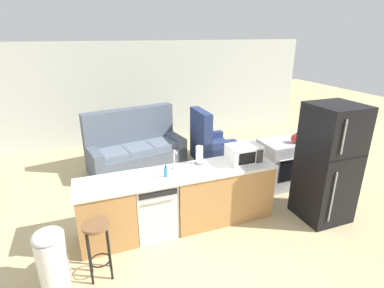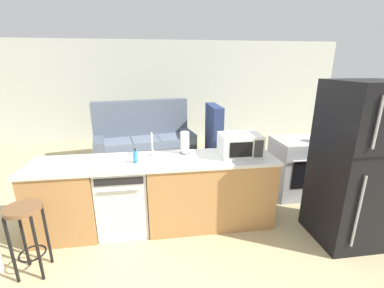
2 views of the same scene
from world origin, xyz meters
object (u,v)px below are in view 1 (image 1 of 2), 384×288
object	(u,v)px
paper_towel_roll	(199,155)
bar_stool	(97,239)
microwave	(244,154)
couch	(135,150)
dishwasher	(154,206)
soap_bottle	(166,172)
armchair	(209,146)
trash_bin	(52,257)
refrigerator	(328,164)
stove_range	(281,164)
kettle	(296,138)

from	to	relation	value
paper_towel_roll	bar_stool	size ratio (longest dim) A/B	0.38
microwave	couch	distance (m)	2.80
dishwasher	microwave	size ratio (longest dim) A/B	1.68
soap_bottle	armchair	size ratio (longest dim) A/B	0.15
trash_bin	paper_towel_roll	bearing A→B (deg)	19.66
microwave	dishwasher	bearing A→B (deg)	179.95
couch	refrigerator	bearing A→B (deg)	-50.37
stove_range	paper_towel_roll	world-z (taller)	paper_towel_roll
refrigerator	microwave	distance (m)	1.28
stove_range	soap_bottle	xyz separation A→B (m)	(-2.42, -0.61, 0.52)
stove_range	bar_stool	distance (m)	3.63
bar_stool	refrigerator	bearing A→B (deg)	1.31
paper_towel_roll	bar_stool	world-z (taller)	paper_towel_roll
trash_bin	couch	distance (m)	3.33
armchair	bar_stool	bearing A→B (deg)	-133.41
microwave	paper_towel_roll	size ratio (longest dim) A/B	1.77
stove_range	paper_towel_roll	bearing A→B (deg)	-168.78
microwave	soap_bottle	distance (m)	1.27
stove_range	couch	bearing A→B (deg)	142.83
bar_stool	stove_range	bearing A→B (deg)	18.93
microwave	armchair	size ratio (longest dim) A/B	0.42
microwave	paper_towel_roll	bearing A→B (deg)	164.20
soap_bottle	kettle	distance (m)	2.64
dishwasher	soap_bottle	xyz separation A→B (m)	(0.18, -0.06, 0.55)
stove_range	paper_towel_roll	distance (m)	1.95
couch	dishwasher	bearing A→B (deg)	-93.72
dishwasher	couch	size ratio (longest dim) A/B	0.39
refrigerator	trash_bin	size ratio (longest dim) A/B	2.49
dishwasher	soap_bottle	bearing A→B (deg)	-19.41
microwave	bar_stool	bearing A→B (deg)	-164.60
kettle	couch	xyz separation A→B (m)	(-2.61, 1.98, -0.59)
armchair	soap_bottle	bearing A→B (deg)	-126.33
bar_stool	trash_bin	xyz separation A→B (m)	(-0.52, 0.06, -0.16)
paper_towel_roll	soap_bottle	size ratio (longest dim) A/B	1.60
microwave	kettle	xyz separation A→B (m)	(1.32, 0.42, -0.05)
microwave	bar_stool	size ratio (longest dim) A/B	0.68
dishwasher	stove_range	size ratio (longest dim) A/B	0.93
armchair	refrigerator	bearing A→B (deg)	-73.83
kettle	armchair	distance (m)	2.09
kettle	refrigerator	bearing A→B (deg)	-99.85
soap_bottle	kettle	size ratio (longest dim) A/B	0.86
dishwasher	stove_range	distance (m)	2.66
dishwasher	soap_bottle	distance (m)	0.58
stove_range	refrigerator	bearing A→B (deg)	-90.01
armchair	dishwasher	bearing A→B (deg)	-129.95
paper_towel_roll	trash_bin	bearing A→B (deg)	-160.34
microwave	soap_bottle	world-z (taller)	microwave
kettle	trash_bin	world-z (taller)	kettle
armchair	microwave	bearing A→B (deg)	-99.63
soap_bottle	armchair	xyz separation A→B (m)	(1.64, 2.23, -0.62)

